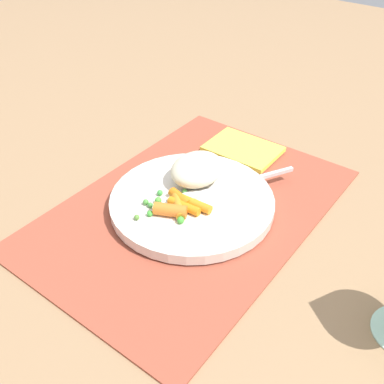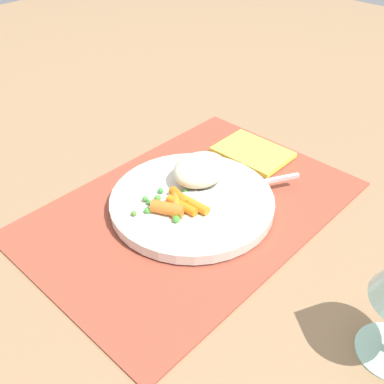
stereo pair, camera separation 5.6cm
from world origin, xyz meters
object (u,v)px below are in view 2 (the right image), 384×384
(carrot_portion, at_px, (179,205))
(napkin, at_px, (253,152))
(rice_mound, at_px, (200,169))
(fork, at_px, (222,190))
(plate, at_px, (192,202))

(carrot_portion, distance_m, napkin, 0.21)
(rice_mound, relative_size, fork, 0.48)
(plate, height_order, rice_mound, rice_mound)
(napkin, bearing_deg, carrot_portion, 7.00)
(plate, distance_m, fork, 0.05)
(fork, height_order, napkin, fork)
(napkin, bearing_deg, plate, 6.93)
(plate, relative_size, napkin, 1.98)
(rice_mound, bearing_deg, plate, 27.17)
(plate, distance_m, carrot_portion, 0.03)
(carrot_portion, height_order, fork, carrot_portion)
(plate, bearing_deg, fork, 151.10)
(napkin, bearing_deg, fork, 18.26)
(rice_mound, distance_m, carrot_portion, 0.08)
(fork, bearing_deg, plate, -28.90)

